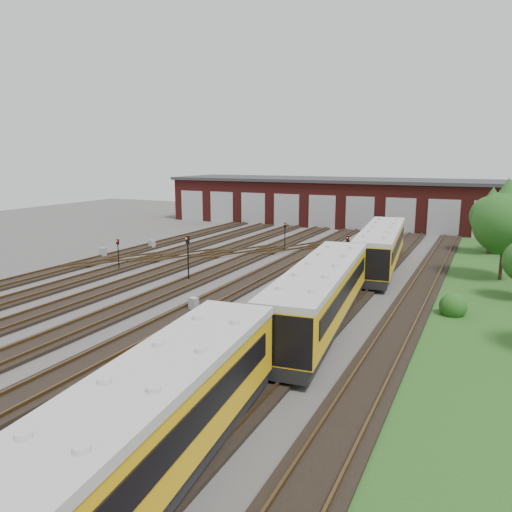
% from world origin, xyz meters
% --- Properties ---
extents(ground, '(120.00, 120.00, 0.00)m').
position_xyz_m(ground, '(0.00, 0.00, 0.00)').
color(ground, '#474442').
rests_on(ground, ground).
extents(track_network, '(30.40, 70.00, 0.33)m').
position_xyz_m(track_network, '(-0.17, 0.59, 0.11)').
color(track_network, black).
rests_on(track_network, ground).
extents(maintenance_shed, '(51.00, 12.50, 6.35)m').
position_xyz_m(maintenance_shed, '(-0.01, 39.97, 3.20)').
color(maintenance_shed, '#581916').
rests_on(maintenance_shed, ground).
extents(grass_verge, '(8.00, 55.00, 0.05)m').
position_xyz_m(grass_verge, '(19.00, 10.00, 0.03)').
color(grass_verge, '#1C4818').
rests_on(grass_verge, ground).
extents(metro_train, '(4.43, 47.93, 3.25)m').
position_xyz_m(metro_train, '(10.00, -3.30, 1.99)').
color(metro_train, black).
rests_on(metro_train, ground).
extents(signal_mast_0, '(0.32, 0.31, 3.48)m').
position_xyz_m(signal_mast_0, '(-2.49, 2.71, 2.23)').
color(signal_mast_0, black).
rests_on(signal_mast_0, ground).
extents(signal_mast_1, '(0.22, 0.21, 2.61)m').
position_xyz_m(signal_mast_1, '(-9.79, 3.34, 1.68)').
color(signal_mast_1, black).
rests_on(signal_mast_1, ground).
extents(signal_mast_2, '(0.27, 0.26, 2.73)m').
position_xyz_m(signal_mast_2, '(-0.84, 18.23, 1.76)').
color(signal_mast_2, black).
rests_on(signal_mast_2, ground).
extents(signal_mast_3, '(0.25, 0.23, 2.70)m').
position_xyz_m(signal_mast_3, '(7.17, 12.64, 1.75)').
color(signal_mast_3, black).
rests_on(signal_mast_3, ground).
extents(relay_cabinet_0, '(0.57, 0.48, 0.94)m').
position_xyz_m(relay_cabinet_0, '(-14.71, 6.86, 0.47)').
color(relay_cabinet_0, '#999B9E').
rests_on(relay_cabinet_0, ground).
extents(relay_cabinet_1, '(0.62, 0.55, 0.91)m').
position_xyz_m(relay_cabinet_1, '(-13.35, 12.61, 0.46)').
color(relay_cabinet_1, '#999B9E').
rests_on(relay_cabinet_1, ground).
extents(relay_cabinet_2, '(0.62, 0.56, 0.87)m').
position_xyz_m(relay_cabinet_2, '(1.98, -3.65, 0.44)').
color(relay_cabinet_2, '#999B9E').
rests_on(relay_cabinet_2, ground).
extents(relay_cabinet_3, '(0.62, 0.55, 0.88)m').
position_xyz_m(relay_cabinet_3, '(8.45, 24.45, 0.44)').
color(relay_cabinet_3, '#999B9E').
rests_on(relay_cabinet_3, ground).
extents(relay_cabinet_4, '(0.66, 0.59, 0.95)m').
position_xyz_m(relay_cabinet_4, '(6.27, 6.75, 0.48)').
color(relay_cabinet_4, '#999B9E').
rests_on(relay_cabinet_4, ground).
extents(tree_0, '(3.95, 3.95, 6.54)m').
position_xyz_m(tree_0, '(18.08, 24.02, 4.20)').
color(tree_0, '#311D16').
rests_on(tree_0, ground).
extents(tree_2, '(4.72, 4.72, 7.83)m').
position_xyz_m(tree_2, '(19.06, 13.15, 5.03)').
color(tree_2, '#311D16').
rests_on(tree_2, ground).
extents(bush_0, '(1.61, 1.61, 1.61)m').
position_xyz_m(bush_0, '(16.44, 2.32, 0.81)').
color(bush_0, '#154B16').
rests_on(bush_0, ground).
extents(bush_1, '(1.49, 1.49, 1.49)m').
position_xyz_m(bush_1, '(18.75, 24.57, 0.74)').
color(bush_1, '#154B16').
rests_on(bush_1, ground).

